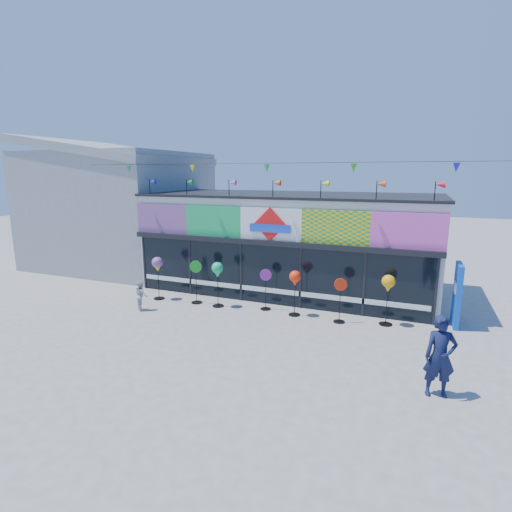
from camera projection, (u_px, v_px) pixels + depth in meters
The scene contains 13 objects.
ground at pixel (232, 337), 12.34m from camera, with size 80.00×80.00×0.00m, color gray.
kite_shop at pixel (290, 241), 17.31m from camera, with size 16.00×5.70×5.31m.
neighbour_building at pixel (120, 206), 21.70m from camera, with size 8.18×7.20×6.87m.
blue_sign at pixel (457, 295), 13.06m from camera, with size 0.20×1.05×2.10m.
spinner_0 at pixel (157, 266), 15.76m from camera, with size 0.44×0.44×1.72m.
spinner_1 at pixel (196, 281), 15.36m from camera, with size 0.47×0.43×1.69m.
spinner_2 at pixel (218, 271), 14.87m from camera, with size 0.43×0.43×1.72m.
spinner_3 at pixel (266, 288), 14.65m from camera, with size 0.42×0.39×1.53m.
spinner_4 at pixel (295, 280), 13.94m from camera, with size 0.41×0.41×1.63m.
spinner_5 at pixel (340, 299), 13.38m from camera, with size 0.42×0.39×1.54m.
spinner_6 at pixel (388, 285), 13.04m from camera, with size 0.43×0.43×1.71m.
adult_man at pixel (440, 356), 8.90m from camera, with size 0.69×0.45×1.90m, color #12183A.
child at pixel (141, 295), 14.69m from camera, with size 0.53×0.31×1.09m, color #BBBBBB.
Camera 1 is at (5.01, -10.45, 4.97)m, focal length 28.00 mm.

